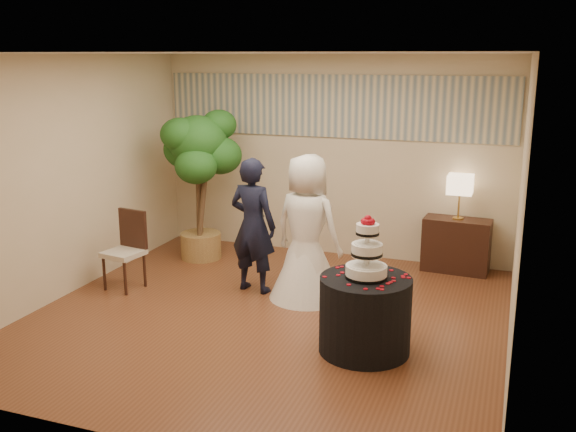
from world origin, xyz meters
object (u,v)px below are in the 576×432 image
at_px(cake_table, 365,315).
at_px(console, 456,245).
at_px(table_lamp, 459,197).
at_px(ficus_tree, 199,184).
at_px(wedding_cake, 367,247).
at_px(bride, 307,228).
at_px(groom, 253,225).
at_px(side_chair, 123,251).

height_order(cake_table, console, cake_table).
relative_size(table_lamp, ficus_tree, 0.27).
bearing_deg(wedding_cake, bride, 129.98).
relative_size(cake_table, table_lamp, 1.51).
distance_m(bride, wedding_cake, 1.52).
bearing_deg(cake_table, console, 77.90).
xyz_separation_m(groom, table_lamp, (2.23, 1.56, 0.19)).
height_order(groom, ficus_tree, ficus_tree).
height_order(groom, cake_table, groom).
xyz_separation_m(cake_table, wedding_cake, (0.00, 0.00, 0.68)).
bearing_deg(wedding_cake, table_lamp, 77.90).
bearing_deg(side_chair, console, 38.43).
bearing_deg(ficus_tree, wedding_cake, -36.38).
xyz_separation_m(groom, console, (2.23, 1.56, -0.46)).
bearing_deg(ficus_tree, bride, -26.62).
height_order(wedding_cake, ficus_tree, ficus_tree).
xyz_separation_m(wedding_cake, table_lamp, (0.58, 2.73, -0.05)).
bearing_deg(table_lamp, wedding_cake, -102.10).
xyz_separation_m(wedding_cake, console, (0.58, 2.73, -0.69)).
xyz_separation_m(cake_table, side_chair, (-3.15, 0.68, 0.10)).
relative_size(ficus_tree, side_chair, 2.21).
height_order(console, table_lamp, table_lamp).
relative_size(groom, wedding_cake, 2.68).
relative_size(console, table_lamp, 1.47).
distance_m(console, table_lamp, 0.65).
bearing_deg(bride, table_lamp, -120.96).
bearing_deg(side_chair, groom, 27.39).
xyz_separation_m(bride, ficus_tree, (-1.87, 0.94, 0.20)).
relative_size(wedding_cake, console, 0.71).
relative_size(bride, table_lamp, 2.94).
relative_size(groom, ficus_tree, 0.77).
xyz_separation_m(bride, wedding_cake, (0.97, -1.15, 0.20)).
bearing_deg(groom, ficus_tree, -29.24).
bearing_deg(ficus_tree, cake_table, -36.38).
distance_m(wedding_cake, table_lamp, 2.79).
bearing_deg(groom, cake_table, 153.42).
xyz_separation_m(bride, cake_table, (0.97, -1.15, -0.48)).
xyz_separation_m(cake_table, ficus_tree, (-2.84, 2.09, 0.68)).
height_order(table_lamp, ficus_tree, ficus_tree).
bearing_deg(wedding_cake, side_chair, 167.78).
height_order(cake_table, side_chair, side_chair).
bearing_deg(console, table_lamp, 0.00).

